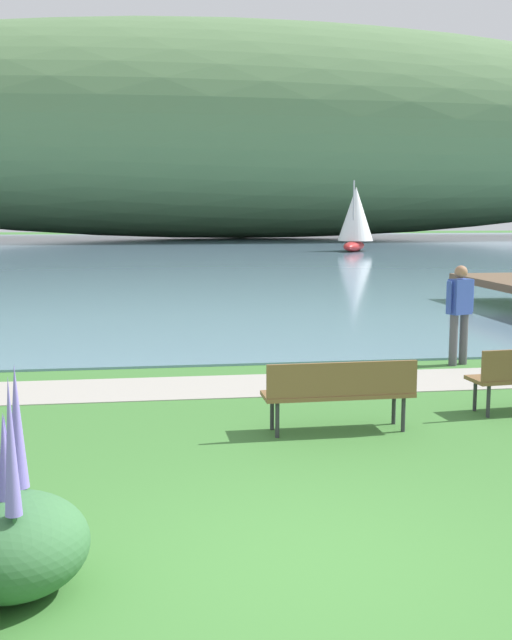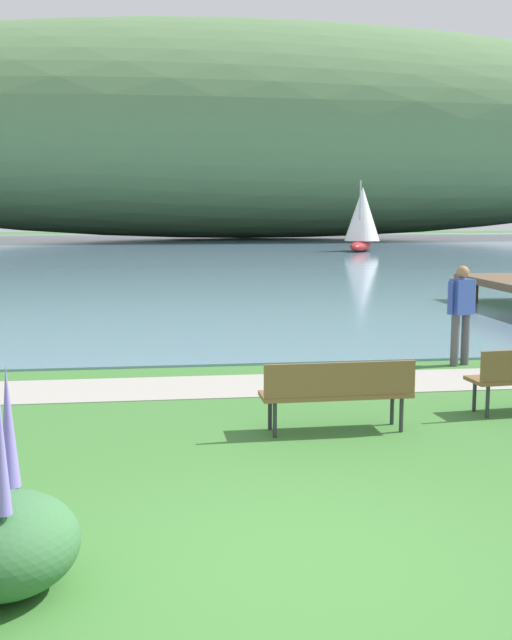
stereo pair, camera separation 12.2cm
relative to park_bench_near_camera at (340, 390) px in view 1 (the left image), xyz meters
The scene contains 9 objects.
ground_plane 3.57m from the park_bench_near_camera, 108.68° to the right, with size 200.00×200.00×0.00m, color #3D7533.
bay_water 44.13m from the park_bench_near_camera, 91.47° to the left, with size 180.00×80.00×0.04m, color #6B8EA8.
distant_hillside 69.63m from the park_bench_near_camera, 84.30° to the left, with size 112.68×28.00×20.88m, color #567A4C.
shoreline_path 2.87m from the park_bench_near_camera, 113.62° to the left, with size 60.00×1.50×0.01m, color #A39E93.
park_bench_near_camera is the anchor object (origin of this frame).
person_at_shoreline 4.79m from the park_bench_near_camera, 50.66° to the left, with size 0.57×0.35×1.71m.
echium_bush_closest_to_camera 4.69m from the park_bench_near_camera, 132.37° to the right, with size 1.04×1.04×1.59m.
echium_bush_beside_closest 4.64m from the park_bench_near_camera, 133.71° to the right, with size 0.72×0.72×1.52m.
sailboat_nearest_to_shore 42.68m from the park_bench_near_camera, 74.45° to the left, with size 3.17×4.02×4.64m.
Camera 1 is at (-1.07, -5.24, 2.60)m, focal length 42.81 mm.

